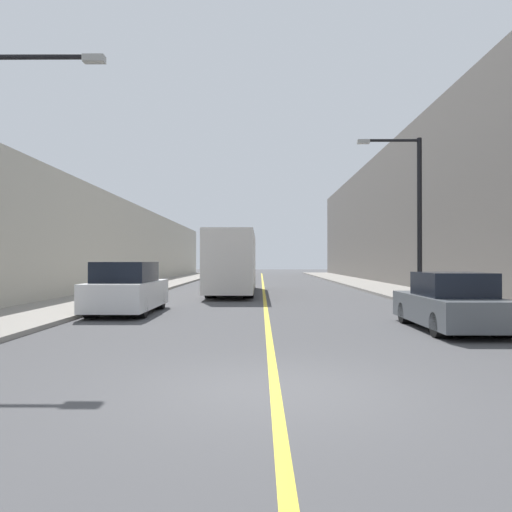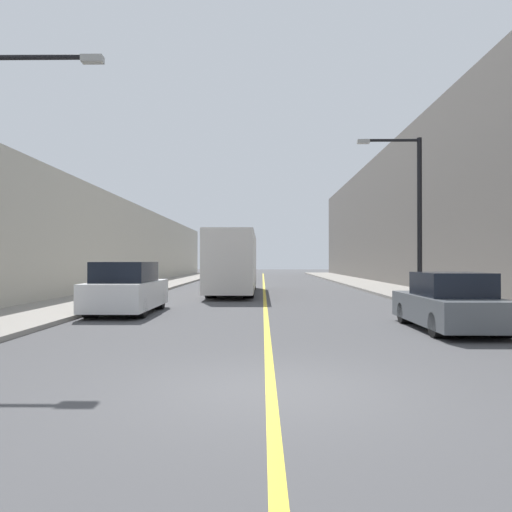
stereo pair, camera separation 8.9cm
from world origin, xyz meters
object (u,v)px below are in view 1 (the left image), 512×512
object	(u,v)px
street_lamp_right	(413,207)
car_right_near	(450,304)
parked_suv_left	(127,289)
bus	(233,262)
street_lamp_left	(5,171)

from	to	relation	value
street_lamp_right	car_right_near	bearing A→B (deg)	-99.54
parked_suv_left	car_right_near	distance (m)	10.72
car_right_near	bus	bearing A→B (deg)	113.91
parked_suv_left	car_right_near	xyz separation A→B (m)	(9.88, -4.16, -0.15)
street_lamp_left	car_right_near	bearing A→B (deg)	10.53
parked_suv_left	street_lamp_left	bearing A→B (deg)	-100.69
parked_suv_left	street_lamp_left	world-z (taller)	street_lamp_left
parked_suv_left	car_right_near	size ratio (longest dim) A/B	1.07
bus	street_lamp_left	xyz separation A→B (m)	(-4.36, -17.14, 2.14)
bus	street_lamp_left	bearing A→B (deg)	-104.28
car_right_near	street_lamp_right	distance (m)	7.99
bus	street_lamp_right	world-z (taller)	street_lamp_right
parked_suv_left	bus	bearing A→B (deg)	73.72
bus	street_lamp_right	xyz separation A→B (m)	(7.89, -7.95, 2.27)
car_right_near	street_lamp_left	xyz separation A→B (m)	(-11.05, -2.05, 3.25)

